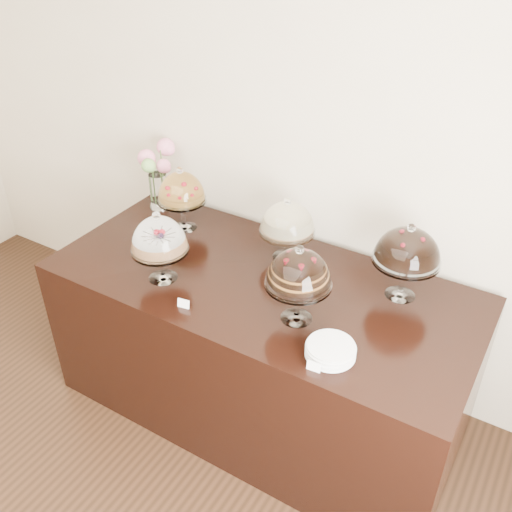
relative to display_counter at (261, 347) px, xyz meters
The scene contains 11 objects.
wall_back 1.23m from the display_counter, 120.20° to the left, with size 5.00×0.04×3.00m, color beige.
display_counter is the anchor object (origin of this frame).
cake_stand_sugar_sponge 0.85m from the display_counter, 152.18° to the right, with size 0.29×0.29×0.38m.
cake_stand_choco_layer 0.79m from the display_counter, 29.90° to the right, with size 0.30×0.30×0.40m.
cake_stand_cheesecake 0.72m from the display_counter, 89.83° to the left, with size 0.30×0.30×0.36m.
cake_stand_dark_choco 1.00m from the display_counter, 21.60° to the left, with size 0.32×0.32×0.40m.
cake_stand_fruit_tart 0.98m from the display_counter, 161.04° to the left, with size 0.28×0.28×0.38m.
flower_vase 1.22m from the display_counter, 158.95° to the left, with size 0.23×0.27×0.41m.
plate_stack 0.78m from the display_counter, 30.76° to the right, with size 0.21×0.21×0.06m.
price_card_left 0.64m from the display_counter, 118.93° to the right, with size 0.06×0.01×0.04m, color white.
price_card_right 0.82m from the display_counter, 40.16° to the right, with size 0.06×0.01×0.04m, color white.
Camera 1 is at (1.51, 0.43, 2.60)m, focal length 40.00 mm.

